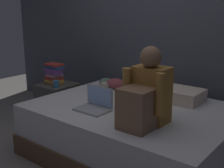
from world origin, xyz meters
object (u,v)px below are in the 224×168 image
Objects in this scene: mug at (56,84)px; person_sitting at (146,96)px; book_stack at (54,74)px; bed at (133,131)px; nightstand at (58,103)px; pillow at (175,94)px; laptop at (95,104)px; clothes_pile at (110,83)px.

person_sitting is at bearing -12.64° from mug.
bed is at bearing -4.66° from book_stack.
book_stack is 2.99× the size of mug.
person_sitting reaches higher than nightstand.
bed is at bearing -0.51° from mug.
person_sitting is (0.35, -0.33, 0.52)m from bed.
pillow is (0.23, 0.45, 0.34)m from bed.
book_stack is at bearing 158.68° from laptop.
pillow is at bearing 17.41° from mug.
mug is at bearing -42.69° from nightstand.
laptop is (-0.22, -0.32, 0.33)m from bed.
person_sitting is 1.17× the size of pillow.
nightstand is at bearing 157.38° from laptop.
pillow is at bearing 62.73° from bed.
laptop is (1.08, -0.45, 0.33)m from nightstand.
laptop is at bearing -120.70° from pillow.
bed is 3.57× the size of pillow.
pillow is (-0.12, 0.78, -0.19)m from person_sitting.
bed is 6.25× the size of laptop.
book_stack reaches higher than laptop.
mug is 0.25× the size of clothes_pile.
clothes_pile is (0.54, 0.39, 0.01)m from mug.
nightstand is 1.98× the size of book_stack.
person_sitting is at bearing -81.47° from pillow.
book_stack is at bearing -167.49° from pillow.
book_stack reaches higher than nightstand.
pillow is (0.46, 0.77, 0.01)m from laptop.
person_sitting is (1.65, -0.46, 0.52)m from nightstand.
person_sitting is 7.28× the size of mug.
person_sitting reaches higher than laptop.
laptop is at bearing -21.32° from book_stack.
nightstand is 0.80m from clothes_pile.
bed is 3.05× the size of person_sitting.
clothes_pile is at bearing 143.09° from person_sitting.
person_sitting is at bearing -1.21° from laptop.
mug is at bearing 167.36° from person_sitting.
bed is 3.75× the size of nightstand.
laptop is at bearing -19.15° from mug.
mug reaches higher than nightstand.
clothes_pile reaches higher than mug.
person_sitting is 0.81m from pillow.
bed is at bearing 54.84° from laptop.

